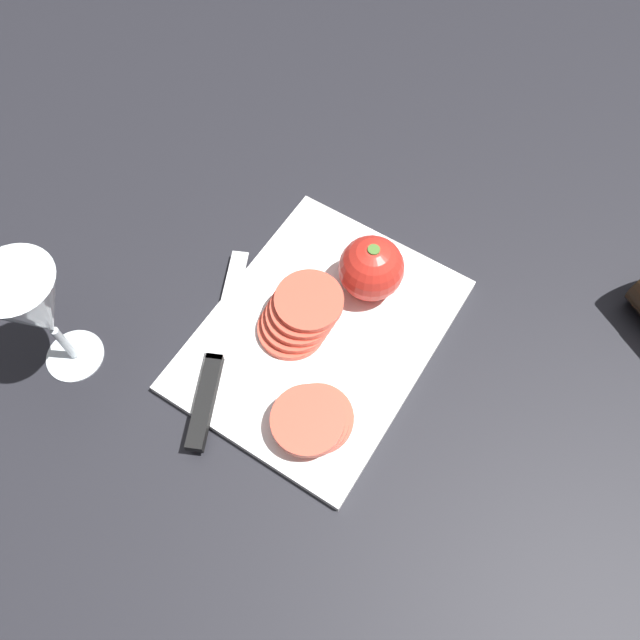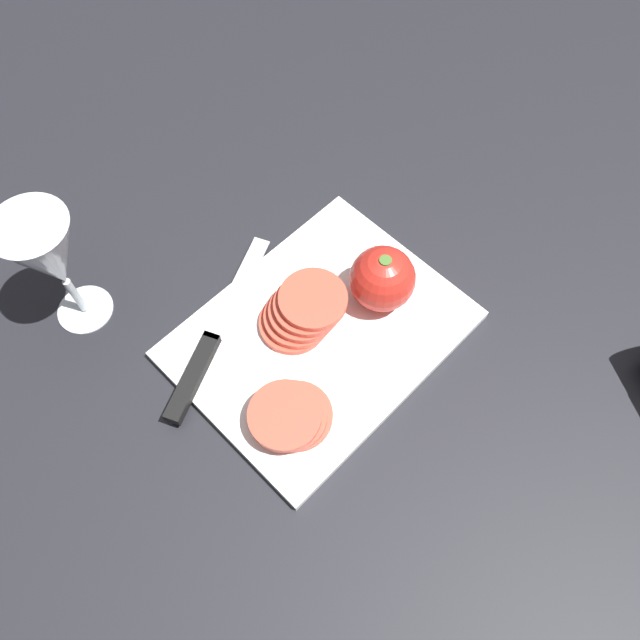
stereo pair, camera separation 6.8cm
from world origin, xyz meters
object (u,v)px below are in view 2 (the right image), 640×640
knife (203,358)px  wine_glass (50,258)px  tomato_slice_stack_near (303,311)px  whole_tomato (382,279)px  tomato_slice_stack_far (291,415)px

knife → wine_glass: bearing=84.4°
tomato_slice_stack_near → whole_tomato: bearing=-24.9°
knife → whole_tomato: bearing=-47.5°
whole_tomato → knife: whole_tomato is taller
wine_glass → tomato_slice_stack_near: wine_glass is taller
tomato_slice_stack_near → tomato_slice_stack_far: tomato_slice_stack_near is taller
whole_tomato → tomato_slice_stack_near: whole_tomato is taller
wine_glass → tomato_slice_stack_near: size_ratio=1.64×
wine_glass → knife: wine_glass is taller
tomato_slice_stack_near → tomato_slice_stack_far: bearing=-140.6°
knife → tomato_slice_stack_far: size_ratio=2.63×
wine_glass → whole_tomato: wine_glass is taller
knife → tomato_slice_stack_near: tomato_slice_stack_near is taller
knife → tomato_slice_stack_far: bearing=-104.9°
knife → tomato_slice_stack_near: size_ratio=2.31×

